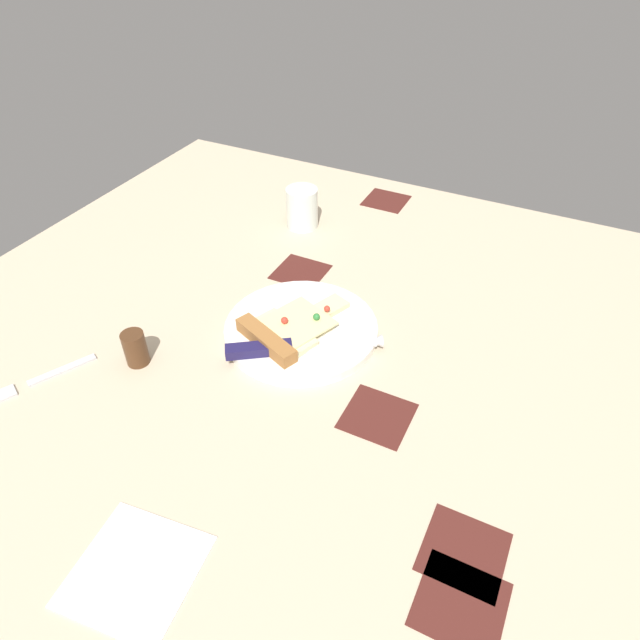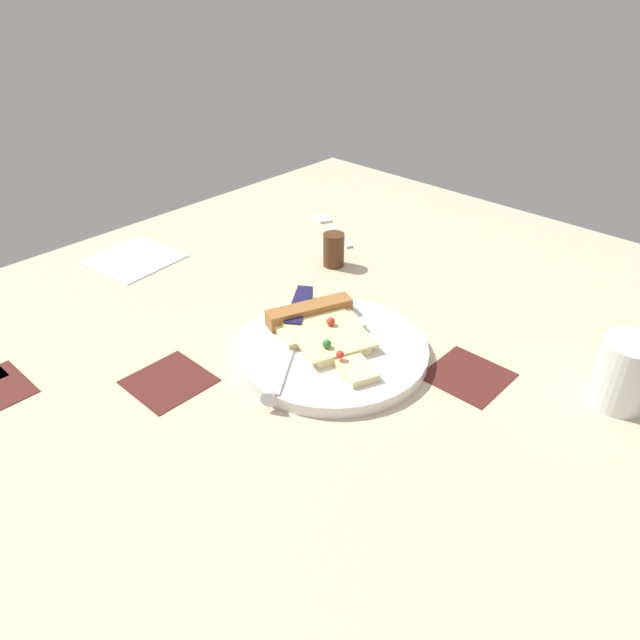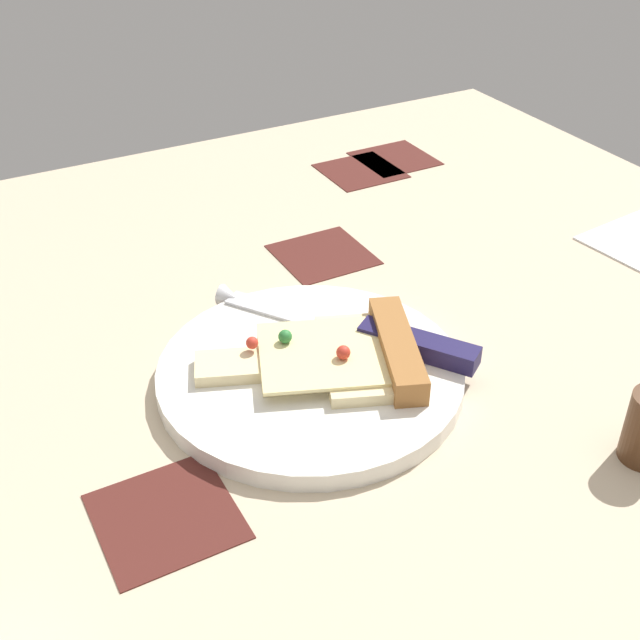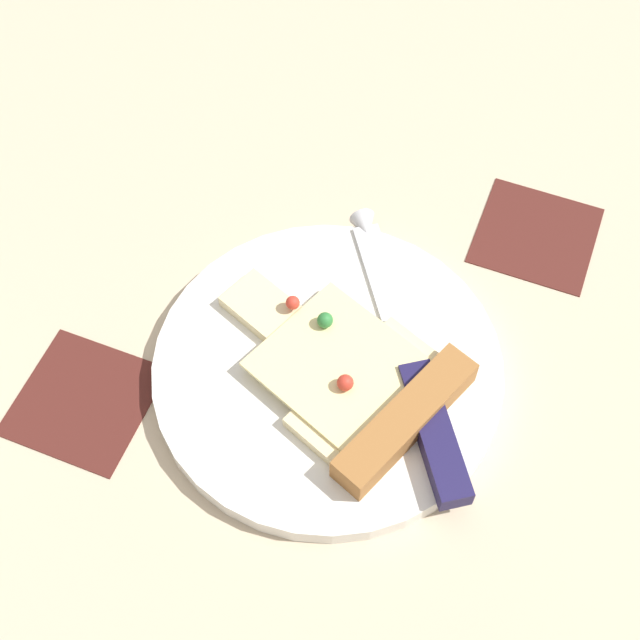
# 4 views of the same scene
# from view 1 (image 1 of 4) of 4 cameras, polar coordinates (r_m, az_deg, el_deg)

# --- Properties ---
(ground_plane) EXTENTS (1.14, 1.14, 0.03)m
(ground_plane) POSITION_cam_1_polar(r_m,az_deg,el_deg) (0.96, -4.27, -0.72)
(ground_plane) COLOR #C6B293
(ground_plane) RESTS_ON ground
(plate) EXTENTS (0.25, 0.25, 0.02)m
(plate) POSITION_cam_1_polar(r_m,az_deg,el_deg) (0.91, -1.90, -0.94)
(plate) COLOR white
(plate) RESTS_ON ground_plane
(pizza_slice) EXTENTS (0.19, 0.14, 0.02)m
(pizza_slice) POSITION_cam_1_polar(r_m,az_deg,el_deg) (0.89, -3.20, -0.91)
(pizza_slice) COLOR beige
(pizza_slice) RESTS_ON plate
(knife) EXTENTS (0.15, 0.21, 0.02)m
(knife) POSITION_cam_1_polar(r_m,az_deg,el_deg) (0.86, -3.11, -2.76)
(knife) COLOR silver
(knife) RESTS_ON plate
(drinking_glass) EXTENTS (0.06, 0.06, 0.08)m
(drinking_glass) POSITION_cam_1_polar(r_m,az_deg,el_deg) (1.18, -1.81, 11.17)
(drinking_glass) COLOR silver
(drinking_glass) RESTS_ON ground_plane
(pepper_shaker) EXTENTS (0.03, 0.03, 0.06)m
(pepper_shaker) POSITION_cam_1_polar(r_m,az_deg,el_deg) (0.89, -18.02, -2.71)
(pepper_shaker) COLOR #4C2D19
(pepper_shaker) RESTS_ON ground_plane
(fork) EXTENTS (0.14, 0.09, 0.01)m
(fork) POSITION_cam_1_polar(r_m,az_deg,el_deg) (0.93, -26.46, -5.33)
(fork) COLOR silver
(fork) RESTS_ON ground_plane
(napkin) EXTENTS (0.14, 0.14, 0.00)m
(napkin) POSITION_cam_1_polar(r_m,az_deg,el_deg) (0.70, -18.01, -22.73)
(napkin) COLOR white
(napkin) RESTS_ON ground_plane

